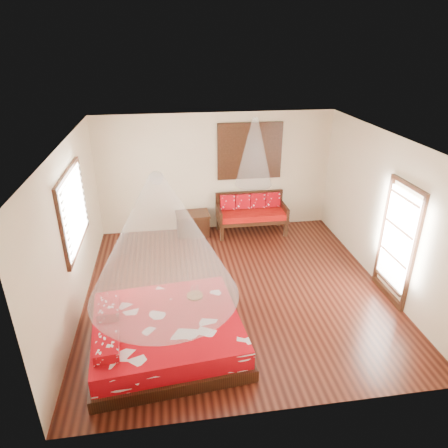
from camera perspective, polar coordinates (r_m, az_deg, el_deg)
The scene contains 10 objects.
room at distance 6.92m, azimuth 1.80°, elevation 0.41°, with size 5.54×5.54×2.84m.
bed at distance 6.28m, azimuth -8.24°, elevation -15.18°, with size 2.40×2.21×0.65m.
daybed at distance 9.56m, azimuth 3.90°, elevation 1.77°, with size 1.65×0.73×0.94m.
storage_chest at distance 9.54m, azimuth -4.49°, elevation 0.08°, with size 0.80×0.60×0.53m.
shutter_panel at distance 9.42m, azimuth 3.71°, elevation 10.33°, with size 1.52×0.06×1.32m.
window_left at distance 7.07m, azimuth -20.65°, elevation 1.91°, with size 0.10×1.74×1.34m.
glazed_door at distance 7.52m, azimuth 23.48°, elevation -2.52°, with size 0.08×1.02×2.16m.
wine_tray at distance 6.52m, azimuth -4.20°, elevation -9.88°, with size 0.26×0.26×0.21m.
mosquito_net_main at distance 5.40m, azimuth -9.04°, elevation -2.08°, with size 2.12×2.12×1.80m, color white.
mosquito_net_daybed at distance 8.96m, azimuth 4.35°, elevation 10.19°, with size 0.84×0.84×1.50m, color white.
Camera 1 is at (-1.15, -6.19, 4.28)m, focal length 32.00 mm.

